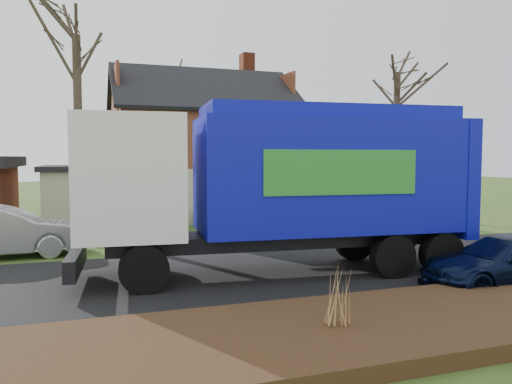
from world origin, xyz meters
name	(u,v)px	position (x,y,z in m)	size (l,w,h in m)	color
ground	(242,275)	(0.00, 0.00, 0.00)	(120.00, 120.00, 0.00)	#334D19
road	(242,274)	(0.00, 0.00, 0.01)	(80.00, 7.00, 0.02)	black
mulch_verge	(331,333)	(0.00, -5.30, 0.15)	(80.00, 3.50, 0.30)	black
main_house	(192,143)	(1.49, 13.91, 4.03)	(12.95, 8.95, 9.26)	beige
garbage_truck	(288,178)	(1.28, -0.23, 2.68)	(11.08, 3.84, 4.66)	black
silver_sedan	(2,232)	(-6.65, 4.84, 0.84)	(1.78, 5.11, 1.68)	#9B9EA2
navy_wagon	(506,262)	(5.86, -3.40, 0.64)	(1.81, 4.44, 1.29)	black
tree_front_west	(75,4)	(-4.28, 8.79, 9.41)	(3.84, 3.84, 11.42)	#3F3425
tree_front_east	(398,48)	(11.81, 9.98, 9.03)	(4.00, 4.00, 11.11)	#3F2F26
tree_back	(171,84)	(1.87, 22.84, 8.45)	(3.20, 3.20, 10.14)	#46362A
grass_clump_mid	(338,298)	(0.08, -5.37, 0.80)	(0.36, 0.30, 1.00)	#A07546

